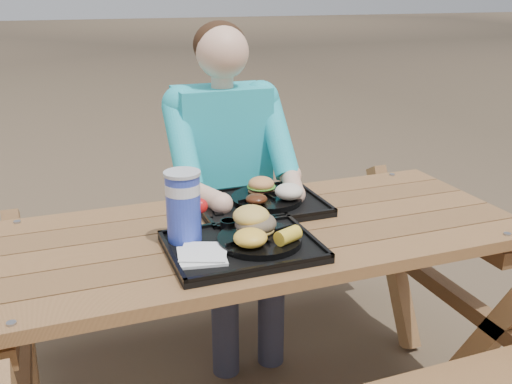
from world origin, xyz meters
name	(u,v)px	position (x,y,z in m)	size (l,w,h in m)	color
picnic_table	(256,325)	(0.00, 0.00, 0.38)	(1.80, 1.49, 0.75)	#999999
tray_near	(242,248)	(-0.10, -0.15, 0.76)	(0.45, 0.35, 0.02)	black
tray_far	(260,206)	(0.08, 0.17, 0.76)	(0.45, 0.35, 0.02)	black
plate_near	(260,240)	(-0.04, -0.15, 0.78)	(0.26, 0.26, 0.02)	black
plate_far	(267,199)	(0.11, 0.18, 0.78)	(0.26, 0.26, 0.02)	black
napkin_stack	(202,255)	(-0.24, -0.19, 0.78)	(0.14, 0.14, 0.02)	white
soda_cup	(184,208)	(-0.25, -0.05, 0.88)	(0.11, 0.11, 0.21)	#172EB3
condiment_bbq	(228,225)	(-0.10, -0.02, 0.79)	(0.05, 0.05, 0.03)	black
condiment_mustard	(248,223)	(-0.04, -0.02, 0.79)	(0.05, 0.05, 0.03)	yellow
sandwich	(256,212)	(-0.04, -0.10, 0.85)	(0.12, 0.12, 0.13)	#EBBD53
mac_cheese	(250,238)	(-0.09, -0.20, 0.82)	(0.10, 0.10, 0.05)	yellow
corn_cob	(288,236)	(0.02, -0.22, 0.81)	(0.08, 0.08, 0.05)	yellow
cutlery_far	(214,206)	(-0.09, 0.19, 0.77)	(0.03, 0.17, 0.01)	black
burger	(261,181)	(0.11, 0.23, 0.83)	(0.10, 0.10, 0.09)	#DE8E4E
baked_beans	(256,199)	(0.05, 0.12, 0.81)	(0.08, 0.08, 0.03)	#4C210F
potato_salad	(289,192)	(0.17, 0.12, 0.82)	(0.10, 0.10, 0.06)	white
diner	(225,201)	(0.07, 0.57, 0.64)	(0.48, 0.84, 1.28)	teal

